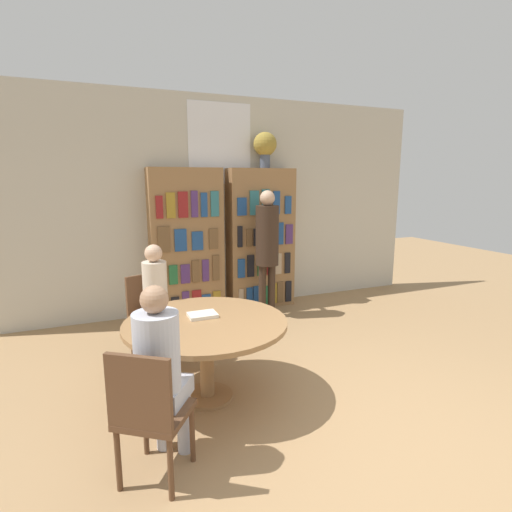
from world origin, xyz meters
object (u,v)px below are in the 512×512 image
object	(u,v)px
reading_table	(206,332)
chair_left_side	(150,313)
bookshelf_right	(261,239)
seated_reader_left	(158,299)
bookshelf_left	(187,244)
librarian_standing	(267,241)
chair_near_camera	(149,410)
flower_vase	(265,146)
seated_reader_right	(160,365)

from	to	relation	value
reading_table	chair_left_side	size ratio (longest dim) A/B	1.53
bookshelf_right	seated_reader_left	xyz separation A→B (m)	(-1.72, -1.41, -0.31)
bookshelf_left	chair_left_side	distance (m)	1.50
chair_left_side	librarian_standing	size ratio (longest dim) A/B	0.52
bookshelf_left	chair_near_camera	bearing A→B (deg)	-107.29
chair_near_camera	seated_reader_left	world-z (taller)	seated_reader_left
flower_vase	reading_table	xyz separation A→B (m)	(-1.52, -2.21, -1.72)
bookshelf_left	chair_near_camera	size ratio (longest dim) A/B	2.25
bookshelf_left	librarian_standing	size ratio (longest dim) A/B	1.17
chair_near_camera	chair_left_side	distance (m)	1.82
chair_left_side	bookshelf_right	bearing A→B (deg)	-163.87
bookshelf_left	bookshelf_right	distance (m)	1.10
chair_left_side	reading_table	bearing A→B (deg)	90.00
librarian_standing	chair_near_camera	bearing A→B (deg)	-127.07
bookshelf_left	reading_table	world-z (taller)	bookshelf_left
bookshelf_right	chair_near_camera	bearing A→B (deg)	-123.88
librarian_standing	bookshelf_left	bearing A→B (deg)	152.75
reading_table	seated_reader_left	xyz separation A→B (m)	(-0.27, 0.79, 0.09)
bookshelf_right	chair_left_side	distance (m)	2.23
flower_vase	chair_left_side	bearing A→B (deg)	-146.02
bookshelf_left	seated_reader_right	distance (m)	3.03
seated_reader_left	seated_reader_right	xyz separation A→B (m)	(-0.22, -1.48, 0.02)
reading_table	seated_reader_left	world-z (taller)	seated_reader_left
chair_near_camera	librarian_standing	distance (m)	3.23
librarian_standing	seated_reader_left	bearing A→B (deg)	-150.26
bookshelf_right	chair_left_side	xyz separation A→B (m)	(-1.78, -1.24, -0.50)
bookshelf_left	chair_left_side	bearing A→B (deg)	-118.92
flower_vase	chair_near_camera	size ratio (longest dim) A/B	0.56
librarian_standing	chair_left_side	bearing A→B (deg)	-156.00
seated_reader_right	bookshelf_left	bearing A→B (deg)	109.03
bookshelf_right	bookshelf_left	bearing A→B (deg)	-179.99
librarian_standing	reading_table	bearing A→B (deg)	-127.92
chair_left_side	seated_reader_left	xyz separation A→B (m)	(0.06, -0.18, 0.19)
seated_reader_right	chair_near_camera	bearing A→B (deg)	-90.00
flower_vase	chair_near_camera	distance (m)	4.13
bookshelf_right	chair_near_camera	xyz separation A→B (m)	(-2.04, -3.04, -0.50)
reading_table	chair_near_camera	xyz separation A→B (m)	(-0.59, -0.84, -0.10)
reading_table	chair_left_side	distance (m)	1.03
flower_vase	seated_reader_right	bearing A→B (deg)	-124.65
librarian_standing	flower_vase	bearing A→B (deg)	69.61
flower_vase	seated_reader_left	world-z (taller)	flower_vase
bookshelf_right	seated_reader_left	distance (m)	2.25
chair_near_camera	librarian_standing	xyz separation A→B (m)	(1.92, 2.54, 0.56)
flower_vase	reading_table	world-z (taller)	flower_vase
chair_near_camera	seated_reader_left	bearing A→B (deg)	114.10
bookshelf_left	seated_reader_left	xyz separation A→B (m)	(-0.63, -1.41, -0.31)
bookshelf_right	seated_reader_right	bearing A→B (deg)	-123.81
reading_table	librarian_standing	distance (m)	2.21
bookshelf_left	librarian_standing	bearing A→B (deg)	-27.25
flower_vase	seated_reader_right	distance (m)	3.88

